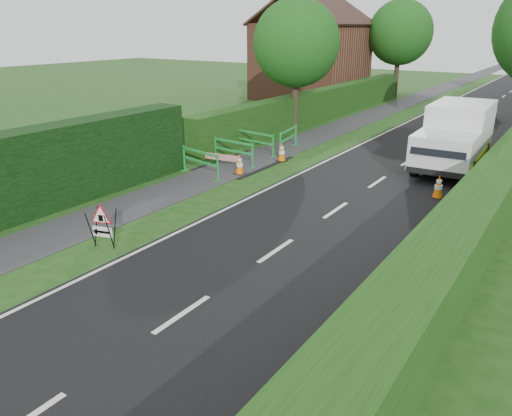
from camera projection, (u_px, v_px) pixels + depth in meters
The scene contains 20 objects.
ground at pixel (58, 300), 10.24m from camera, with size 120.00×120.00×0.00m, color #184112.
road_surface at pixel (494, 103), 36.33m from camera, with size 6.00×90.00×0.02m, color black.
footpath at pixel (418, 98), 39.19m from camera, with size 2.00×90.00×0.02m, color #2D2D30.
hedge_west_far at pixel (321, 119), 30.06m from camera, with size 1.00×24.00×1.80m, color #14380F.
house_west at pixel (311, 60), 37.92m from camera, with size 7.50×7.40×7.88m.
tree_nw at pixel (296, 43), 25.18m from camera, with size 4.40×4.40×6.70m.
tree_fw at pixel (400, 33), 37.58m from camera, with size 4.80×4.80×7.24m.
triangle_sign at pixel (100, 223), 12.42m from camera, with size 0.84×0.84×0.99m.
works_van at pixel (455, 135), 19.34m from camera, with size 2.33×5.50×2.47m.
traffic_cone_0 at pixel (439, 187), 16.20m from camera, with size 0.38×0.38×0.79m.
traffic_cone_1 at pixel (475, 173), 17.64m from camera, with size 0.38×0.38×0.79m.
traffic_cone_2 at pixel (470, 160), 19.35m from camera, with size 0.38×0.38×0.79m.
traffic_cone_3 at pixel (240, 164), 18.82m from camera, with size 0.38×0.38×0.79m.
traffic_cone_4 at pixel (282, 152), 20.66m from camera, with size 0.38×0.38×0.79m.
ped_barrier_0 at pixel (200, 160), 18.53m from camera, with size 2.09×0.77×1.00m.
ped_barrier_1 at pixel (233, 149), 20.14m from camera, with size 2.08×0.54×1.00m.
ped_barrier_2 at pixel (256, 140), 21.78m from camera, with size 2.09×0.63×1.00m.
ped_barrier_3 at pixel (288, 136), 22.41m from camera, with size 0.69×2.09×1.00m.
redwhite_plank at pixel (222, 168), 19.74m from camera, with size 1.50×0.04×0.25m, color red.
hatchback_car at pixel (476, 110), 29.55m from camera, with size 1.48×3.67×1.25m, color white.
Camera 1 is at (8.35, -5.22, 5.30)m, focal length 35.00 mm.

